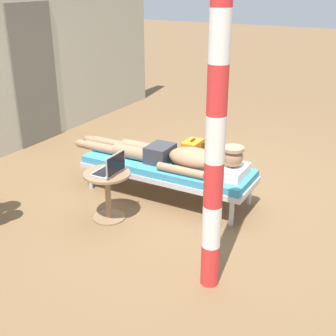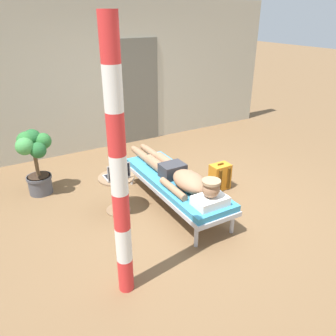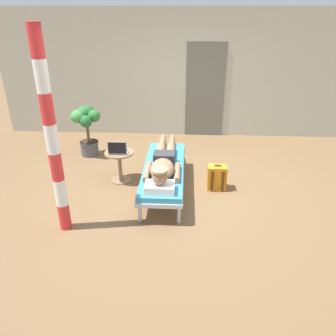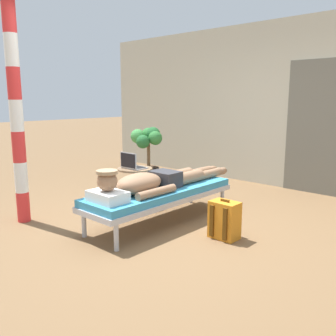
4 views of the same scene
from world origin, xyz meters
name	(u,v)px [view 1 (image 1 of 4)]	position (x,y,z in m)	size (l,w,h in m)	color
ground_plane	(180,190)	(0.00, 0.00, 0.00)	(40.00, 40.00, 0.00)	brown
house_door_panel	(35,76)	(0.51, 2.68, 1.02)	(0.84, 0.03, 2.04)	#625F54
lounge_chair	(167,169)	(-0.22, 0.05, 0.35)	(0.64, 2.00, 0.42)	#B7B7BC
person_reclining	(176,156)	(-0.22, -0.06, 0.52)	(0.53, 2.17, 0.33)	white
side_table	(108,188)	(-0.97, 0.33, 0.36)	(0.48, 0.48, 0.52)	#8C6B4C
laptop	(111,168)	(-0.97, 0.28, 0.58)	(0.31, 0.24, 0.23)	#A5A8AD
backpack	(192,156)	(0.63, 0.15, 0.20)	(0.30, 0.26, 0.42)	orange
porch_post	(215,139)	(-1.46, -1.04, 1.27)	(0.15, 0.15, 2.53)	red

